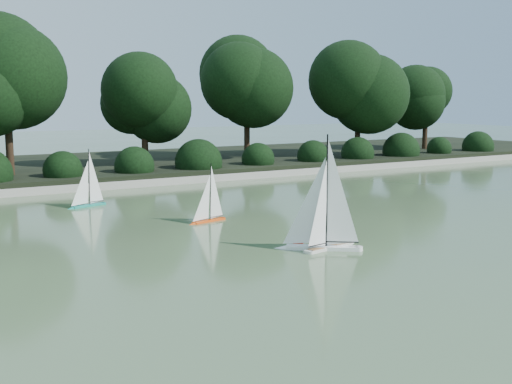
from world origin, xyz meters
TOP-DOWN VIEW (x-y plane):
  - ground at (0.00, 0.00)m, footprint 80.00×80.00m
  - pond_coping at (0.00, 9.00)m, footprint 40.00×0.35m
  - far_bank at (0.00, 13.00)m, footprint 40.00×8.00m
  - tree_line at (1.23, 11.44)m, footprint 26.31×3.93m
  - shrub_hedge at (0.00, 9.90)m, footprint 29.10×1.10m
  - sailboat_white_a at (-0.32, 0.82)m, footprint 1.22×0.97m
  - sailboat_white_b at (-0.05, 0.75)m, footprint 1.14×0.37m
  - sailboat_orange at (-0.80, 3.68)m, footprint 0.88×0.33m
  - sailboat_teal at (-2.26, 6.57)m, footprint 0.96×0.44m
  - race_buoy at (-0.32, 1.30)m, footprint 0.17×0.17m

SIDE VIEW (x-z plane):
  - ground at x=0.00m, z-range 0.00..0.00m
  - race_buoy at x=-0.32m, z-range -0.08..0.08m
  - pond_coping at x=0.00m, z-range 0.00..0.18m
  - far_bank at x=0.00m, z-range 0.00..0.30m
  - sailboat_orange at x=-0.80m, z-range -0.41..0.79m
  - sailboat_teal at x=-2.26m, z-range -0.46..0.87m
  - sailboat_white_b at x=-0.05m, z-range -0.53..1.01m
  - sailboat_white_a at x=-0.32m, z-range -0.65..1.25m
  - shrub_hedge at x=0.00m, z-range -0.10..1.00m
  - tree_line at x=1.23m, z-range 0.45..4.83m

